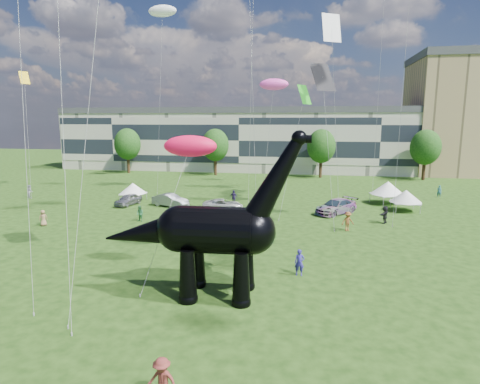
# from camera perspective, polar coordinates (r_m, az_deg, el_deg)

# --- Properties ---
(ground) EXTENTS (220.00, 220.00, 0.00)m
(ground) POSITION_cam_1_polar(r_m,az_deg,el_deg) (25.38, -4.79, -14.36)
(ground) COLOR #16330C
(ground) RESTS_ON ground
(terrace_row) EXTENTS (78.00, 11.00, 12.00)m
(terrace_row) POSITION_cam_1_polar(r_m,az_deg,el_deg) (85.58, 0.49, 7.16)
(terrace_row) COLOR beige
(terrace_row) RESTS_ON ground
(tree_far_left) EXTENTS (5.20, 5.20, 9.44)m
(tree_far_left) POSITION_cam_1_polar(r_m,az_deg,el_deg) (83.57, -15.73, 6.91)
(tree_far_left) COLOR #382314
(tree_far_left) RESTS_ON ground
(tree_mid_left) EXTENTS (5.20, 5.20, 9.44)m
(tree_mid_left) POSITION_cam_1_polar(r_m,az_deg,el_deg) (77.54, -3.54, 7.05)
(tree_mid_left) COLOR #382314
(tree_mid_left) RESTS_ON ground
(tree_mid_right) EXTENTS (5.20, 5.20, 9.44)m
(tree_mid_right) POSITION_cam_1_polar(r_m,az_deg,el_deg) (75.45, 11.51, 6.78)
(tree_mid_right) COLOR #382314
(tree_mid_right) RESTS_ON ground
(tree_far_right) EXTENTS (5.20, 5.20, 9.44)m
(tree_far_right) POSITION_cam_1_polar(r_m,az_deg,el_deg) (78.03, 24.91, 6.14)
(tree_far_right) COLOR #382314
(tree_far_right) RESTS_ON ground
(dinosaur_sculpture) EXTENTS (12.67, 3.58, 10.38)m
(dinosaur_sculpture) POSITION_cam_1_polar(r_m,az_deg,el_deg) (24.10, -4.52, -5.77)
(dinosaur_sculpture) COLOR black
(dinosaur_sculpture) RESTS_ON ground
(car_silver) EXTENTS (2.44, 4.44, 1.43)m
(car_silver) POSITION_cam_1_polar(r_m,az_deg,el_deg) (52.09, -15.62, -1.05)
(car_silver) COLOR #A5A4A9
(car_silver) RESTS_ON ground
(car_grey) EXTENTS (5.00, 3.13, 1.56)m
(car_grey) POSITION_cam_1_polar(r_m,az_deg,el_deg) (50.17, -9.89, -1.17)
(car_grey) COLOR gray
(car_grey) RESTS_ON ground
(car_white) EXTENTS (4.98, 2.72, 1.32)m
(car_white) POSITION_cam_1_polar(r_m,az_deg,el_deg) (47.45, -2.46, -1.82)
(car_white) COLOR silver
(car_white) RESTS_ON ground
(car_dark) EXTENTS (5.49, 5.89, 1.67)m
(car_dark) POSITION_cam_1_polar(r_m,az_deg,el_deg) (46.93, 13.51, -2.02)
(car_dark) COLOR #595960
(car_dark) RESTS_ON ground
(gazebo_near) EXTENTS (3.73, 3.73, 2.51)m
(gazebo_near) POSITION_cam_1_polar(r_m,az_deg,el_deg) (50.60, 22.51, -0.57)
(gazebo_near) COLOR silver
(gazebo_near) RESTS_ON ground
(gazebo_far) EXTENTS (5.45, 5.45, 2.88)m
(gazebo_far) POSITION_cam_1_polar(r_m,az_deg,el_deg) (54.15, 20.27, 0.52)
(gazebo_far) COLOR white
(gazebo_far) RESTS_ON ground
(gazebo_left) EXTENTS (3.60, 3.60, 2.41)m
(gazebo_left) POSITION_cam_1_polar(r_m,az_deg,el_deg) (54.41, -14.98, 0.50)
(gazebo_left) COLOR white
(gazebo_left) RESTS_ON ground
(visitors) EXTENTS (56.30, 46.31, 1.90)m
(visitors) POSITION_cam_1_polar(r_m,az_deg,el_deg) (38.57, -1.09, -4.27)
(visitors) COLOR #2F7541
(visitors) RESTS_ON ground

